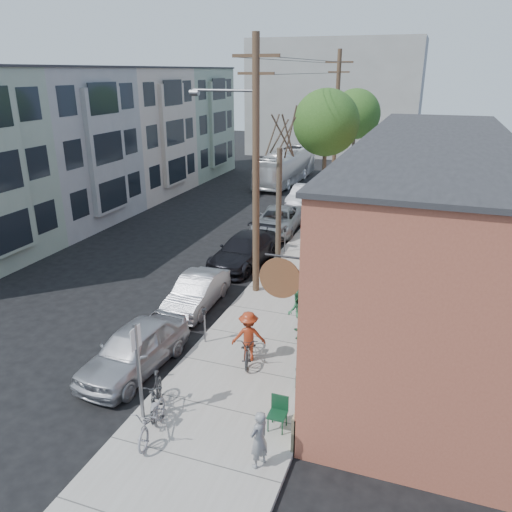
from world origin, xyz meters
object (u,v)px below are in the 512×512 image
(car_2, at_px, (244,250))
(parking_meter_near, at_px, (204,320))
(sign_post, at_px, (138,363))
(bus, at_px, (286,166))
(tree_bare, at_px, (279,214))
(tree_leafy_far, at_px, (355,114))
(car_4, at_px, (303,196))
(parking_meter_far, at_px, (285,236))
(car_1, at_px, (197,292))
(patio_chair_a, at_px, (304,373))
(patron_green, at_px, (298,313))
(patio_chair_b, at_px, (277,414))
(tree_leafy_mid, at_px, (326,123))
(parked_bike_a, at_px, (156,394))
(car_3, at_px, (278,220))
(patron_grey, at_px, (259,439))
(car_0, at_px, (134,349))
(utility_pole_near, at_px, (254,165))
(parked_bike_b, at_px, (152,419))
(cyclist, at_px, (249,336))

(car_2, bearing_deg, parking_meter_near, -73.70)
(sign_post, distance_m, bus, 30.90)
(tree_bare, distance_m, tree_leafy_far, 20.35)
(sign_post, distance_m, car_4, 23.79)
(parking_meter_near, distance_m, tree_leafy_far, 27.18)
(parking_meter_far, relative_size, car_1, 0.31)
(patio_chair_a, bearing_deg, patron_green, 87.41)
(tree_leafy_far, bearing_deg, patio_chair_b, -84.19)
(tree_bare, height_order, tree_leafy_mid, tree_leafy_mid)
(tree_bare, relative_size, car_4, 1.35)
(patio_chair_b, bearing_deg, parked_bike_a, -173.84)
(car_3, relative_size, car_4, 1.20)
(sign_post, height_order, patron_green, sign_post)
(patron_green, bearing_deg, parking_meter_far, -177.59)
(patron_green, height_order, car_1, patron_green)
(tree_leafy_far, xyz_separation_m, bus, (-5.39, -0.42, -4.30))
(tree_leafy_mid, distance_m, parked_bike_a, 20.31)
(patron_grey, bearing_deg, tree_leafy_mid, -147.36)
(parking_meter_near, height_order, car_3, car_3)
(tree_leafy_far, height_order, parked_bike_a, tree_leafy_far)
(sign_post, bearing_deg, tree_leafy_far, 89.17)
(patron_green, xyz_separation_m, bus, (-7.69, 24.92, 0.33))
(car_0, bearing_deg, parked_bike_a, -39.87)
(tree_leafy_far, relative_size, patio_chair_b, 8.46)
(car_3, height_order, car_4, car_3)
(patio_chair_a, relative_size, car_4, 0.21)
(parked_bike_a, bearing_deg, patron_grey, -38.07)
(utility_pole_near, relative_size, car_2, 2.01)
(bus, bearing_deg, car_3, -73.42)
(parking_meter_far, distance_m, tree_bare, 3.65)
(car_4, xyz_separation_m, bus, (-3.26, 6.80, 0.67))
(patio_chair_b, bearing_deg, car_4, 102.49)
(car_0, height_order, car_2, car_0)
(parking_meter_near, xyz_separation_m, tree_leafy_far, (0.55, 26.77, 4.68))
(parked_bike_b, height_order, car_3, car_3)
(cyclist, xyz_separation_m, car_0, (-3.23, -1.51, -0.25))
(tree_leafy_mid, relative_size, bus, 0.80)
(sign_post, xyz_separation_m, utility_pole_near, (0.04, 8.77, 3.58))
(car_0, bearing_deg, tree_leafy_mid, 88.15)
(patron_green, relative_size, parked_bike_a, 1.02)
(patio_chair_b, xyz_separation_m, car_1, (-5.18, 5.99, 0.06))
(parked_bike_b, bearing_deg, patron_grey, -12.42)
(tree_leafy_far, xyz_separation_m, parked_bike_b, (0.16, -31.42, -5.03))
(sign_post, relative_size, car_4, 0.67)
(tree_leafy_mid, xyz_separation_m, car_1, (-2.11, -13.23, -5.35))
(tree_bare, height_order, tree_leafy_far, tree_leafy_far)
(car_4, bearing_deg, patron_green, -74.78)
(car_4, bearing_deg, tree_bare, -79.19)
(parked_bike_a, bearing_deg, bus, 78.32)
(patron_green, bearing_deg, sign_post, -43.13)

